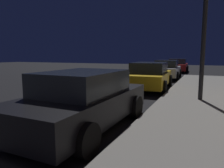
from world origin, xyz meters
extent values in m
cube|color=black|center=(2.85, 3.55, 0.57)|extent=(1.92, 4.29, 0.64)
cube|color=#1E2328|center=(2.85, 3.53, 1.15)|extent=(1.65, 2.25, 0.56)
cylinder|color=black|center=(1.96, 4.89, 0.33)|extent=(0.23, 0.66, 0.66)
cylinder|color=black|center=(3.80, 4.84, 0.33)|extent=(0.23, 0.66, 0.66)
cylinder|color=black|center=(1.90, 2.25, 0.33)|extent=(0.23, 0.66, 0.66)
cylinder|color=black|center=(3.74, 2.21, 0.33)|extent=(0.23, 0.66, 0.66)
cube|color=gold|center=(2.85, 10.26, 0.57)|extent=(2.11, 4.52, 0.64)
cube|color=#1E2328|center=(2.85, 10.21, 1.15)|extent=(1.77, 2.43, 0.56)
cylinder|color=black|center=(1.83, 11.57, 0.33)|extent=(0.26, 0.67, 0.66)
cylinder|color=black|center=(3.71, 11.68, 0.33)|extent=(0.26, 0.67, 0.66)
cylinder|color=black|center=(1.99, 8.84, 0.33)|extent=(0.26, 0.67, 0.66)
cylinder|color=black|center=(3.87, 8.94, 0.33)|extent=(0.26, 0.67, 0.66)
cube|color=#B7B7BF|center=(2.85, 15.87, 0.57)|extent=(1.88, 4.44, 0.64)
cube|color=#1E2328|center=(2.86, 15.63, 1.15)|extent=(1.60, 2.24, 0.56)
cylinder|color=black|center=(1.93, 17.19, 0.33)|extent=(0.24, 0.67, 0.66)
cylinder|color=black|center=(3.67, 17.26, 0.33)|extent=(0.24, 0.67, 0.66)
cylinder|color=black|center=(2.03, 14.48, 0.33)|extent=(0.24, 0.67, 0.66)
cylinder|color=black|center=(3.77, 14.55, 0.33)|extent=(0.24, 0.67, 0.66)
cube|color=maroon|center=(2.85, 22.59, 0.57)|extent=(2.00, 4.37, 0.64)
cube|color=#1E2328|center=(2.86, 22.39, 1.15)|extent=(1.70, 2.06, 0.56)
cylinder|color=black|center=(1.86, 23.90, 0.33)|extent=(0.24, 0.67, 0.66)
cylinder|color=black|center=(3.75, 23.96, 0.33)|extent=(0.24, 0.67, 0.66)
cylinder|color=black|center=(1.95, 21.23, 0.33)|extent=(0.24, 0.67, 0.66)
cylinder|color=black|center=(3.84, 21.29, 0.33)|extent=(0.24, 0.67, 0.66)
cylinder|color=black|center=(5.45, 7.67, 2.55)|extent=(0.16, 0.16, 4.80)
camera|label=1|loc=(5.57, -0.82, 1.82)|focal=33.62mm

